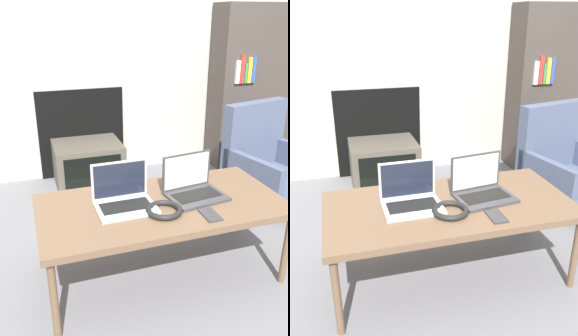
% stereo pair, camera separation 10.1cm
% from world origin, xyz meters
% --- Properties ---
extents(ground_plane, '(14.00, 14.00, 0.00)m').
position_xyz_m(ground_plane, '(0.00, 0.00, 0.00)').
color(ground_plane, slate).
extents(wall_back, '(7.00, 0.08, 2.60)m').
position_xyz_m(wall_back, '(-0.00, 1.92, 1.29)').
color(wall_back, '#ADA89E').
rests_on(wall_back, ground_plane).
extents(table, '(1.30, 0.64, 0.45)m').
position_xyz_m(table, '(0.00, 0.29, 0.42)').
color(table, brown).
rests_on(table, ground_plane).
extents(laptop_left, '(0.31, 0.23, 0.22)m').
position_xyz_m(laptop_left, '(-0.20, 0.33, 0.50)').
color(laptop_left, '#B2B2B7').
rests_on(laptop_left, table).
extents(laptop_right, '(0.33, 0.27, 0.22)m').
position_xyz_m(laptop_right, '(0.19, 0.33, 0.50)').
color(laptop_right, '#38383D').
rests_on(laptop_right, table).
extents(headphones, '(0.19, 0.19, 0.03)m').
position_xyz_m(headphones, '(-0.03, 0.19, 0.47)').
color(headphones, black).
rests_on(headphones, table).
extents(phone, '(0.08, 0.13, 0.01)m').
position_xyz_m(phone, '(0.18, 0.09, 0.46)').
color(phone, '#333338').
rests_on(phone, table).
extents(tv, '(0.56, 0.47, 0.37)m').
position_xyz_m(tv, '(-0.16, 1.64, 0.19)').
color(tv, '#4C473D').
rests_on(tv, ground_plane).
extents(armchair, '(0.72, 0.73, 0.75)m').
position_xyz_m(armchair, '(1.14, 0.97, 0.33)').
color(armchair, '#47516B').
rests_on(armchair, ground_plane).
extents(bookshelf, '(0.78, 0.32, 1.48)m').
position_xyz_m(bookshelf, '(1.46, 1.72, 0.74)').
color(bookshelf, '#3F3833').
rests_on(bookshelf, ground_plane).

